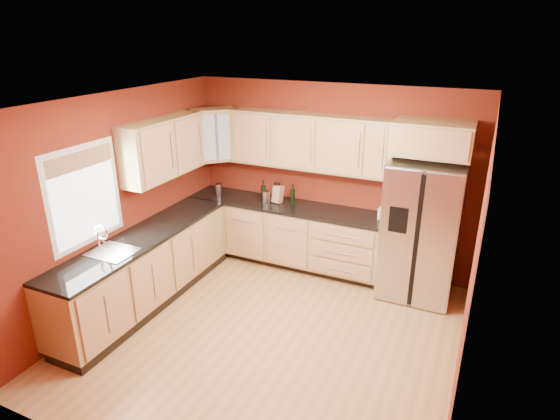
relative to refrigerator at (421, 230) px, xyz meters
name	(u,v)px	position (x,y,z in m)	size (l,w,h in m)	color
floor	(269,334)	(-1.35, -1.62, -0.89)	(4.00, 4.00, 0.00)	#A77940
ceiling	(266,104)	(-1.35, -1.62, 1.71)	(4.00, 4.00, 0.00)	white
wall_back	(330,178)	(-1.35, 0.38, 0.41)	(4.00, 0.04, 2.60)	maroon
wall_front	(139,338)	(-1.35, -3.62, 0.41)	(4.00, 0.04, 2.60)	maroon
wall_left	(119,202)	(-3.35, -1.62, 0.41)	(0.04, 4.00, 2.60)	maroon
wall_right	(473,268)	(0.65, -1.62, 0.41)	(0.04, 4.00, 2.60)	maroon
base_cabinets_back	(285,235)	(-1.90, 0.07, -0.45)	(2.90, 0.60, 0.88)	#A0854D
base_cabinets_left	(146,270)	(-3.05, -1.62, -0.45)	(0.60, 2.80, 0.88)	#A0854D
countertop_back	(285,206)	(-1.90, 0.06, 0.01)	(2.90, 0.62, 0.04)	black
countertop_left	(142,237)	(-3.04, -1.62, 0.01)	(0.62, 2.80, 0.04)	black
upper_cabinets_back	(310,142)	(-1.60, 0.21, 0.94)	(2.30, 0.33, 0.75)	#A0854D
upper_cabinets_left	(163,148)	(-3.19, -0.90, 0.94)	(0.33, 1.35, 0.75)	#A0854D
corner_upper_cabinet	(214,135)	(-3.02, 0.04, 0.94)	(0.62, 0.33, 0.75)	#A0854D
over_fridge_cabinet	(433,138)	(0.00, 0.07, 1.16)	(0.92, 0.60, 0.40)	#A0854D
refrigerator	(421,230)	(0.00, 0.00, 0.00)	(0.90, 0.75, 1.78)	#A6A5AA
window	(85,196)	(-3.33, -2.12, 0.66)	(0.03, 0.90, 1.00)	white
sink_faucet	(111,240)	(-3.04, -2.12, 0.18)	(0.50, 0.42, 0.30)	white
canister_left	(219,189)	(-2.97, 0.03, 0.12)	(0.11, 0.11, 0.17)	#A6A5AA
canister_right	(266,197)	(-2.17, 0.00, 0.12)	(0.11, 0.11, 0.18)	#A6A5AA
wine_bottle_a	(263,190)	(-2.25, 0.10, 0.18)	(0.07, 0.07, 0.31)	black
wine_bottle_b	(293,194)	(-1.80, 0.12, 0.18)	(0.07, 0.07, 0.30)	black
knife_block	(278,194)	(-2.03, 0.11, 0.15)	(0.12, 0.11, 0.25)	#A57A50
soap_dispenser	(380,213)	(-0.55, 0.09, 0.12)	(0.06, 0.06, 0.17)	white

